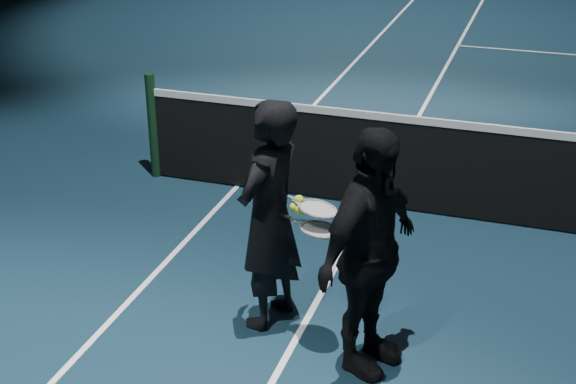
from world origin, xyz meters
name	(u,v)px	position (x,y,z in m)	size (l,w,h in m)	color
net_post_left	(153,126)	(-6.40, 0.00, 0.55)	(0.10, 0.10, 1.10)	black
player_a	(269,216)	(-4.38, -2.14, 0.86)	(0.62, 0.41, 1.71)	black
player_b	(369,254)	(-3.59, -2.45, 0.86)	(1.00, 0.42, 1.71)	black
racket_lower	(320,229)	(-3.96, -2.30, 0.90)	(0.68, 0.22, 0.03)	black
racket_upper	(318,209)	(-3.99, -2.25, 1.02)	(0.68, 0.22, 0.03)	black
tennis_balls	(298,206)	(-4.14, -2.23, 1.01)	(0.12, 0.10, 0.12)	#CEE630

